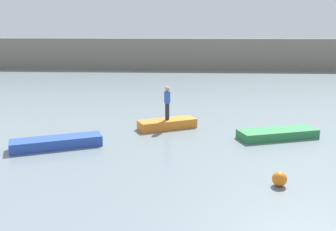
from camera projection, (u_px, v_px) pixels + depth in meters
embankment_wall at (84, 54)px, 46.30m from camera, size 80.00×1.20×3.61m
rowboat_blue at (57, 143)px, 17.41m from camera, size 4.03×2.52×0.46m
rowboat_orange at (167, 124)px, 20.56m from camera, size 3.18×2.23×0.47m
rowboat_green at (278, 134)px, 18.86m from camera, size 4.03×2.36×0.42m
person_blue_shirt at (167, 101)px, 20.28m from camera, size 0.32×0.32×1.76m
mooring_buoy at (280, 179)px, 13.31m from camera, size 0.51×0.51×0.51m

